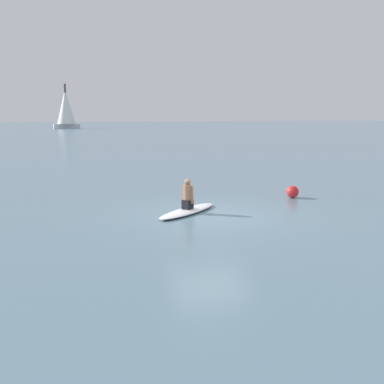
{
  "coord_description": "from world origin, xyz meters",
  "views": [
    {
      "loc": [
        -12.77,
        4.9,
        3.15
      ],
      "look_at": [
        0.83,
        0.31,
        0.64
      ],
      "focal_mm": 41.28,
      "sensor_mm": 36.0,
      "label": 1
    }
  ],
  "objects_px": {
    "sailboat_near_left": "(66,108)",
    "surfboard": "(188,211)",
    "person_paddler": "(188,195)",
    "buoy_marker": "(292,192)"
  },
  "relations": [
    {
      "from": "sailboat_near_left",
      "to": "surfboard",
      "type": "bearing_deg",
      "value": 86.4
    },
    {
      "from": "surfboard",
      "to": "person_paddler",
      "type": "relative_size",
      "value": 2.95
    },
    {
      "from": "person_paddler",
      "to": "sailboat_near_left",
      "type": "xyz_separation_m",
      "value": [
        96.85,
        -1.24,
        4.26
      ]
    },
    {
      "from": "surfboard",
      "to": "sailboat_near_left",
      "type": "distance_m",
      "value": 96.97
    },
    {
      "from": "surfboard",
      "to": "person_paddler",
      "type": "distance_m",
      "value": 0.51
    },
    {
      "from": "person_paddler",
      "to": "buoy_marker",
      "type": "relative_size",
      "value": 2.06
    },
    {
      "from": "buoy_marker",
      "to": "sailboat_near_left",
      "type": "bearing_deg",
      "value": 2.05
    },
    {
      "from": "person_paddler",
      "to": "sailboat_near_left",
      "type": "bearing_deg",
      "value": 51.6
    },
    {
      "from": "surfboard",
      "to": "buoy_marker",
      "type": "relative_size",
      "value": 6.08
    },
    {
      "from": "surfboard",
      "to": "buoy_marker",
      "type": "height_order",
      "value": "buoy_marker"
    }
  ]
}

